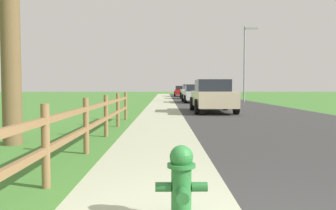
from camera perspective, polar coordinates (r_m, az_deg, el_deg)
ground_plane at (r=27.57m, az=1.15°, el=0.32°), size 120.00×120.00×0.00m
road_asphalt at (r=29.87m, az=7.76°, el=0.51°), size 7.00×66.00×0.01m
curb_concrete at (r=29.64m, az=-4.77°, el=0.51°), size 6.00×66.00×0.01m
grass_verge at (r=29.79m, az=-7.65°, el=0.51°), size 5.00×66.00×0.00m
fire_hydrant at (r=3.48m, az=2.23°, el=-12.61°), size 0.51×0.44×0.75m
rail_fence at (r=8.03m, az=-11.58°, el=-1.86°), size 0.11×11.56×1.10m
parked_suv_beige at (r=18.00m, az=7.34°, el=1.48°), size 2.09×4.80×1.68m
parked_car_silver at (r=28.77m, az=4.42°, el=1.84°), size 2.05×4.55×1.42m
parked_car_white at (r=37.77m, az=3.68°, el=2.22°), size 2.10×4.38×1.56m
parked_car_red at (r=46.84m, az=2.21°, el=2.31°), size 2.07×4.27×1.42m
street_lamp at (r=30.12m, az=12.71°, el=7.70°), size 1.17×0.20×6.39m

